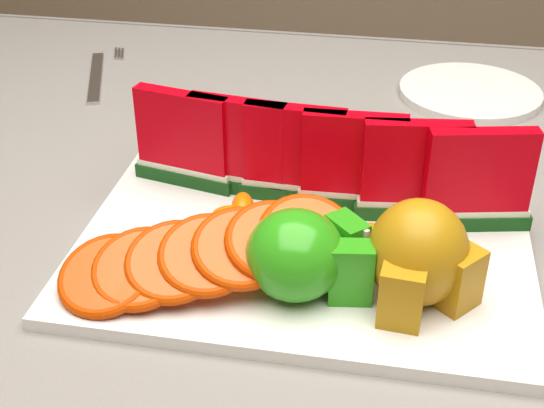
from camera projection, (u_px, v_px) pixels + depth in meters
The scene contains 11 objects.
table at pixel (273, 297), 0.79m from camera, with size 1.40×0.90×0.75m.
tablecloth at pixel (273, 248), 0.76m from camera, with size 1.53×1.03×0.20m.
platter at pixel (305, 243), 0.68m from camera, with size 0.40×0.30×0.01m.
apple_cluster at pixel (305, 256), 0.60m from camera, with size 0.12×0.10×0.07m.
pear_cluster at pixel (419, 257), 0.59m from camera, with size 0.10×0.10×0.09m.
side_plate at pixel (470, 92), 0.97m from camera, with size 0.24×0.24×0.01m.
fork at pixel (98, 75), 1.03m from camera, with size 0.07×0.19×0.00m.
watermelon_row at pixel (323, 161), 0.71m from camera, with size 0.39×0.07×0.10m.
orange_fan_front at pixel (208, 254), 0.61m from camera, with size 0.26×0.15×0.06m.
orange_fan_back at pixel (299, 148), 0.78m from camera, with size 0.29×0.11×0.05m.
tangerine_segments at pixel (299, 224), 0.68m from camera, with size 0.16×0.07×0.03m.
Camera 1 is at (0.11, -0.61, 1.16)m, focal length 50.00 mm.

